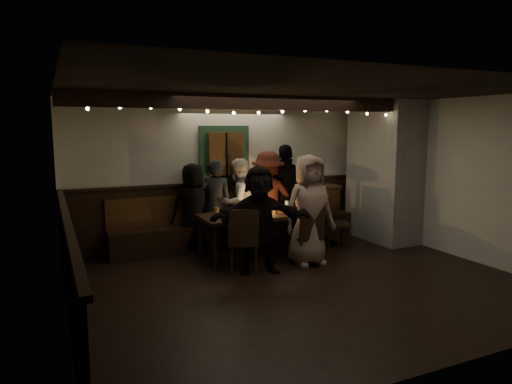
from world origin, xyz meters
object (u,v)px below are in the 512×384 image
chair_end (331,219)px  high_top (322,207)px  chair_near_left (244,237)px  person_f (259,220)px  chair_near_right (309,232)px  dining_table (261,217)px  person_c (238,203)px  person_d (268,198)px  person_a (193,207)px  person_g (309,210)px  person_b (215,205)px  person_e (286,193)px

chair_end → high_top: high_top is taller
chair_near_left → person_f: 0.34m
chair_near_right → person_f: bearing=-179.8°
dining_table → person_c: (-0.09, 0.76, 0.13)m
person_d → chair_near_right: bearing=96.2°
person_d → person_a: bearing=2.4°
dining_table → person_g: bearing=-55.2°
person_f → person_g: size_ratio=0.92×
high_top → person_b: size_ratio=0.68×
dining_table → person_a: bearing=139.7°
chair_near_right → person_d: (0.00, 1.43, 0.33)m
dining_table → person_a: size_ratio=1.33×
high_top → person_f: (-1.75, -1.01, 0.11)m
high_top → person_c: bearing=161.2°
person_c → person_g: 1.57m
person_a → person_d: size_ratio=0.90×
dining_table → chair_near_left: chair_near_left is taller
chair_near_right → person_c: 1.63m
person_c → person_d: (0.56, -0.07, 0.06)m
person_f → person_a: bearing=123.5°
dining_table → person_a: person_a is taller
high_top → person_e: person_e is taller
dining_table → person_b: person_b is taller
chair_near_left → person_d: size_ratio=0.57×
person_b → person_g: bearing=142.7°
chair_near_left → person_d: 1.79m
chair_end → person_d: (-0.87, 0.74, 0.32)m
chair_end → person_a: bearing=159.6°
chair_near_left → person_b: person_b is taller
chair_near_left → person_c: 1.58m
chair_near_right → person_f: size_ratio=0.58×
person_c → chair_near_left: bearing=50.2°
chair_end → dining_table: bearing=177.4°
chair_near_left → person_a: bearing=101.4°
person_b → person_g: person_g is taller
person_d → person_g: bearing=97.3°
chair_end → person_c: person_c is taller
chair_end → person_g: bearing=-142.9°
dining_table → person_e: 1.12m
high_top → chair_near_left: bearing=-153.8°
high_top → person_a: bearing=167.2°
person_a → person_f: 1.62m
person_c → person_g: bearing=91.5°
dining_table → high_top: size_ratio=1.88×
dining_table → person_g: size_ratio=1.18×
person_g → person_a: bearing=134.4°
person_e → chair_near_right: bearing=89.8°
person_f → high_top: bearing=44.4°
person_c → high_top: bearing=140.9°
person_b → person_e: size_ratio=0.88×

